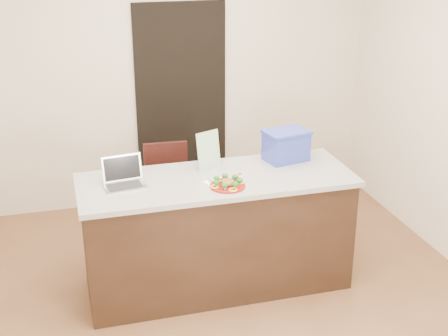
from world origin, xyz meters
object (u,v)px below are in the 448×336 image
object	(u,v)px
island	(217,232)
chair	(169,186)
plate	(228,186)
blue_box	(286,145)
laptop	(123,177)
napkin	(218,183)
yogurt_bottle	(240,179)

from	to	relation	value
island	chair	bearing A→B (deg)	102.83
plate	blue_box	world-z (taller)	blue_box
island	laptop	xyz separation A→B (m)	(-0.68, 0.06, 0.51)
napkin	chair	size ratio (longest dim) A/B	0.18
napkin	blue_box	distance (m)	0.73
yogurt_bottle	chair	size ratio (longest dim) A/B	0.09
napkin	yogurt_bottle	xyz separation A→B (m)	(0.16, -0.03, 0.03)
island	chair	xyz separation A→B (m)	(-0.20, 0.90, 0.04)
yogurt_bottle	blue_box	distance (m)	0.60
laptop	yogurt_bottle	bearing A→B (deg)	-20.61
napkin	yogurt_bottle	bearing A→B (deg)	-10.53
chair	plate	bearing A→B (deg)	-74.18
napkin	chair	bearing A→B (deg)	100.25
plate	chair	size ratio (longest dim) A/B	0.29
yogurt_bottle	chair	world-z (taller)	yogurt_bottle
napkin	blue_box	world-z (taller)	blue_box
yogurt_bottle	laptop	world-z (taller)	laptop
island	plate	world-z (taller)	plate
napkin	blue_box	bearing A→B (deg)	25.95
laptop	chair	distance (m)	1.08
napkin	chair	distance (m)	1.11
laptop	island	bearing A→B (deg)	-11.90
island	plate	bearing A→B (deg)	-80.89
plate	laptop	bearing A→B (deg)	160.96
plate	blue_box	size ratio (longest dim) A/B	0.67
blue_box	chair	xyz separation A→B (m)	(-0.83, 0.69, -0.55)
napkin	laptop	bearing A→B (deg)	165.91
island	yogurt_bottle	size ratio (longest dim) A/B	27.51
island	laptop	distance (m)	0.86
island	yogurt_bottle	world-z (taller)	yogurt_bottle
yogurt_bottle	laptop	bearing A→B (deg)	166.60
chair	laptop	bearing A→B (deg)	-115.93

